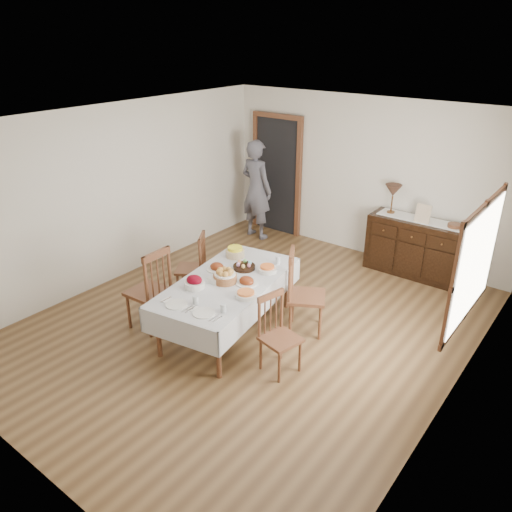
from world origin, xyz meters
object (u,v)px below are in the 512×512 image
Objects in this scene: chair_left_near at (151,289)px; person at (256,186)px; chair_left_far at (194,265)px; chair_right_near at (278,333)px; table_lamp at (393,191)px; dining_table at (227,287)px; sideboard at (416,248)px; chair_right_far at (302,292)px.

person reaches higher than chair_left_near.
chair_left_near is 1.17× the size of chair_left_far.
person is at bearing 163.16° from chair_left_far.
chair_right_near is 4.01m from person.
chair_left_near is 3.41m from person.
table_lamp is at bearing -167.27° from person.
dining_table is 2.38× the size of chair_right_near.
chair_right_near reaches higher than sideboard.
chair_right_near is at bearing 37.87° from chair_left_far.
person reaches higher than sideboard.
chair_left_near is at bearing -120.43° from sideboard.
chair_right_far is at bearing 143.57° from person.
table_lamp is (2.43, 0.29, 0.30)m from person.
chair_left_far is at bearing -123.48° from table_lamp.
chair_right_far is 2.37× the size of table_lamp.
dining_table is 1.15× the size of person.
chair_left_far is 1.71m from chair_right_far.
chair_right_far is 0.57× the size of person.
dining_table is at bearing -113.06° from sideboard.
chair_left_near is 3.96m from table_lamp.
person reaches higher than chair_right_near.
chair_left_far is at bearing 112.22° from person.
dining_table is 1.05m from chair_left_far.
table_lamp is (0.78, 3.03, 0.63)m from dining_table.
sideboard is 0.94m from table_lamp.
dining_table is 2.01× the size of chair_right_far.
chair_left_far is 2.49m from person.
chair_right_far is at bearing -102.42° from sideboard.
table_lamp is at bearing 113.44° from chair_left_far.
person is 2.46m from table_lamp.
chair_right_far is at bearing 123.18° from chair_left_near.
chair_right_far reaches higher than chair_left_far.
chair_right_near is 0.85× the size of chair_right_far.
chair_left_far is at bearing 83.81° from chair_right_near.
person is (-2.38, 2.18, 0.40)m from chair_right_far.
chair_left_near is 1.89m from chair_right_far.
chair_left_near is 1.02× the size of chair_right_far.
table_lamp reaches higher than dining_table.
chair_right_near is 2.00× the size of table_lamp.
person is (-0.85, 3.28, 0.39)m from chair_left_near.
chair_right_near is at bearing 165.36° from chair_right_far.
person is at bearing 18.35° from chair_right_far.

